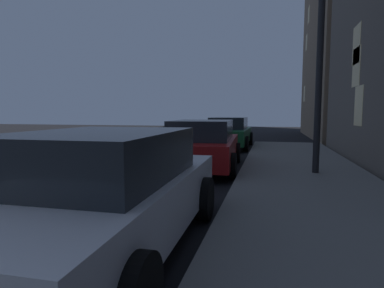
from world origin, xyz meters
name	(u,v)px	position (x,y,z in m)	size (l,w,h in m)	color
car_white	(103,192)	(2.85, 4.50, 0.72)	(2.18, 4.32, 1.43)	silver
car_red	(203,145)	(2.85, 10.19, 0.72)	(2.23, 4.44, 1.43)	maroon
car_green	(229,133)	(2.85, 16.12, 0.70)	(2.08, 4.51, 1.43)	#19592D
street_lamp	(322,9)	(5.87, 9.54, 4.11)	(0.44, 0.44, 6.06)	black
building_far	(375,28)	(11.00, 23.84, 7.00)	(7.42, 11.64, 14.00)	#8C7259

